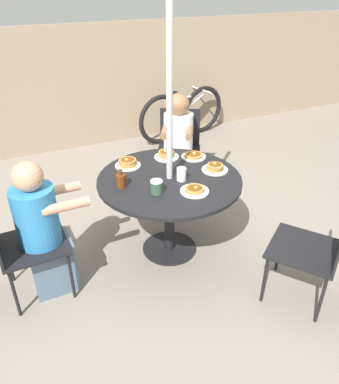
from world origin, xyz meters
The scene contains 18 objects.
ground_plane centered at (0.00, 0.00, 0.00)m, with size 12.00×12.00×0.00m, color gray.
back_fence centered at (0.00, 2.68, 0.82)m, with size 10.00×0.06×1.64m, color gray.
patio_table centered at (0.00, 0.00, 0.63)m, with size 1.18×1.18×0.74m.
umbrella_pole centered at (0.00, 0.00, 1.22)m, with size 0.05×0.05×2.45m, color #ADADB2.
patio_chair_north centered at (0.61, 1.06, 0.51)m, with size 0.65×0.65×0.88m.
diner_north centered at (0.52, 0.90, 0.53)m, with size 0.49×0.54×1.13m.
patio_chair_east centered at (-1.22, -0.04, 0.51)m, with size 0.49×0.49×0.88m.
diner_east centered at (-1.04, -0.03, 0.52)m, with size 0.52×0.33×1.10m.
patio_chair_south centered at (0.71, -0.99, 0.51)m, with size 0.66×0.66×0.88m.
pancake_plate_a centered at (0.08, -0.28, 0.75)m, with size 0.22×0.22×0.04m.
pancake_plate_b centered at (0.14, 0.36, 0.76)m, with size 0.22×0.22×0.07m.
pancake_plate_c centered at (0.40, -0.04, 0.76)m, with size 0.22×0.22×0.07m.
pancake_plate_d centered at (-0.24, 0.34, 0.76)m, with size 0.22×0.22×0.07m.
pancake_plate_e centered at (0.36, 0.27, 0.75)m, with size 0.22×0.22×0.04m.
syrup_bottle centered at (-0.40, 0.02, 0.79)m, with size 0.09×0.07×0.15m.
coffee_cup centered at (-0.19, -0.18, 0.79)m, with size 0.09×0.09×0.10m.
drinking_glass_a centered at (0.07, -0.08, 0.79)m, with size 0.08×0.08×0.11m, color silver.
bicycle centered at (1.30, 2.36, 0.37)m, with size 1.49×0.45×0.74m.
Camera 1 is at (-1.13, -2.44, 2.18)m, focal length 35.00 mm.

